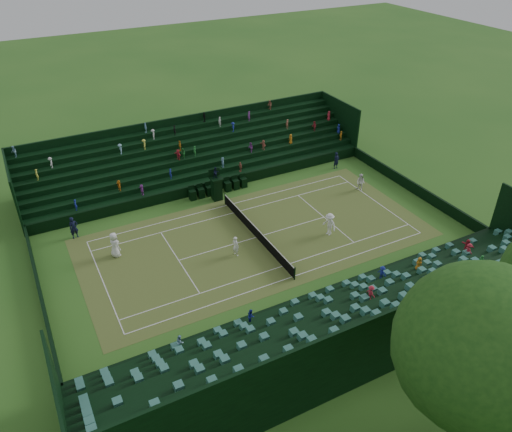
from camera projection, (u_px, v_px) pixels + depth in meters
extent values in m
plane|color=#2A611E|center=(256.00, 238.00, 39.04)|extent=(160.00, 160.00, 0.00)
cube|color=#457A28|center=(256.00, 238.00, 39.04)|extent=(12.97, 26.77, 0.01)
cube|color=black|center=(412.00, 187.00, 44.99)|extent=(17.17, 0.20, 1.00)
cube|color=black|center=(41.00, 295.00, 32.56)|extent=(17.17, 0.20, 1.00)
cube|color=black|center=(316.00, 297.00, 32.41)|extent=(0.20, 31.77, 1.00)
cube|color=black|center=(213.00, 186.00, 45.13)|extent=(0.20, 31.77, 1.00)
cube|color=black|center=(321.00, 302.00, 32.04)|extent=(0.80, 32.00, 1.00)
cube|color=black|center=(328.00, 307.00, 31.32)|extent=(0.80, 32.00, 1.45)
cube|color=black|center=(336.00, 312.00, 30.60)|extent=(0.80, 32.00, 1.90)
cube|color=black|center=(344.00, 317.00, 29.88)|extent=(0.80, 32.00, 2.35)
cube|color=black|center=(352.00, 323.00, 29.16)|extent=(0.80, 32.00, 2.80)
cube|color=black|center=(361.00, 329.00, 28.44)|extent=(0.80, 32.00, 3.25)
cube|color=black|center=(371.00, 335.00, 27.72)|extent=(0.80, 32.00, 3.70)
cube|color=black|center=(380.00, 342.00, 27.00)|extent=(0.80, 32.00, 4.15)
cube|color=black|center=(387.00, 343.00, 26.42)|extent=(0.20, 32.00, 4.90)
cube|color=black|center=(211.00, 183.00, 45.51)|extent=(0.80, 32.00, 1.00)
cube|color=black|center=(207.00, 178.00, 45.99)|extent=(0.80, 32.00, 1.45)
cube|color=black|center=(204.00, 172.00, 46.47)|extent=(0.80, 32.00, 1.90)
cube|color=black|center=(200.00, 166.00, 46.95)|extent=(0.80, 32.00, 2.35)
cube|color=black|center=(197.00, 161.00, 47.43)|extent=(0.80, 32.00, 2.80)
cube|color=black|center=(194.00, 155.00, 47.91)|extent=(0.80, 32.00, 3.25)
cube|color=black|center=(190.00, 150.00, 48.39)|extent=(0.80, 32.00, 3.70)
cube|color=black|center=(187.00, 145.00, 48.87)|extent=(0.80, 32.00, 4.15)
cube|color=black|center=(185.00, 140.00, 49.04)|extent=(0.20, 32.00, 4.90)
cylinder|color=black|center=(225.00, 199.00, 43.09)|extent=(0.10, 0.10, 1.06)
cylinder|color=black|center=(295.00, 274.00, 34.42)|extent=(0.10, 0.10, 1.06)
cube|color=black|center=(256.00, 233.00, 38.79)|extent=(11.57, 0.02, 0.86)
cube|color=white|center=(256.00, 228.00, 38.54)|extent=(11.57, 0.04, 0.07)
cylinder|color=black|center=(454.00, 430.00, 22.66)|extent=(0.50, 0.50, 3.89)
sphere|color=#1C4A15|center=(482.00, 348.00, 19.84)|extent=(7.11, 7.11, 7.11)
cube|color=black|center=(217.00, 189.00, 43.55)|extent=(0.78, 0.78, 2.00)
cube|color=black|center=(216.00, 179.00, 42.98)|extent=(1.00, 1.00, 0.11)
cube|color=black|center=(214.00, 173.00, 43.07)|extent=(0.09, 1.00, 0.78)
imported|color=black|center=(216.00, 173.00, 42.68)|extent=(0.43, 0.53, 1.03)
cube|color=black|center=(193.00, 195.00, 43.80)|extent=(0.55, 0.55, 0.88)
cube|color=black|center=(191.00, 188.00, 43.72)|extent=(0.07, 0.55, 0.55)
cube|color=black|center=(201.00, 193.00, 44.12)|extent=(0.55, 0.55, 0.88)
cube|color=black|center=(199.00, 186.00, 44.03)|extent=(0.07, 0.55, 0.55)
cube|color=black|center=(209.00, 191.00, 44.43)|extent=(0.55, 0.55, 0.88)
cube|color=black|center=(208.00, 184.00, 44.34)|extent=(0.07, 0.55, 0.55)
cube|color=black|center=(228.00, 186.00, 45.13)|extent=(0.55, 0.55, 0.88)
cube|color=black|center=(226.00, 180.00, 45.05)|extent=(0.07, 0.55, 0.55)
cube|color=black|center=(236.00, 185.00, 45.45)|extent=(0.55, 0.55, 0.88)
cube|color=black|center=(234.00, 178.00, 45.36)|extent=(0.07, 0.55, 0.55)
cube|color=black|center=(243.00, 183.00, 45.76)|extent=(0.55, 0.55, 0.88)
cube|color=black|center=(242.00, 176.00, 45.67)|extent=(0.07, 0.55, 0.55)
imported|color=white|center=(115.00, 245.00, 36.49)|extent=(1.16, 0.98, 2.01)
imported|color=white|center=(236.00, 246.00, 36.68)|extent=(0.69, 0.55, 1.64)
imported|color=white|center=(361.00, 182.00, 45.00)|extent=(0.96, 0.86, 1.64)
imported|color=white|center=(329.00, 224.00, 38.90)|extent=(1.37, 0.99, 1.91)
imported|color=black|center=(336.00, 160.00, 48.73)|extent=(0.49, 0.67, 1.70)
imported|color=black|center=(74.00, 228.00, 38.57)|extent=(0.56, 0.74, 1.83)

